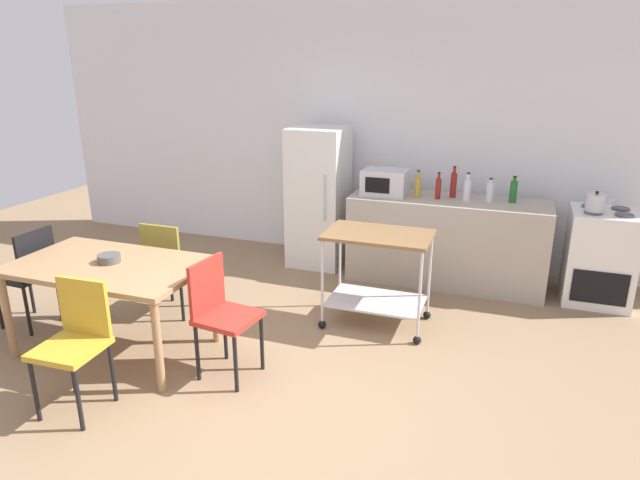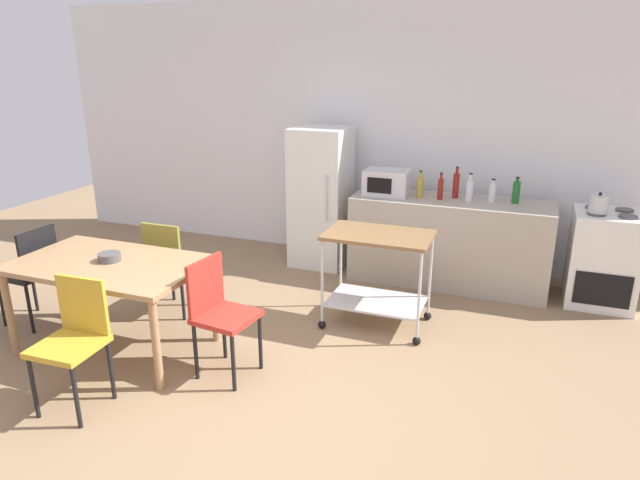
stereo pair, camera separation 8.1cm
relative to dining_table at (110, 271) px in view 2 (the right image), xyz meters
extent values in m
plane|color=#8C7051|center=(1.40, -0.24, -0.67)|extent=(12.00, 12.00, 0.00)
cube|color=white|center=(1.40, 2.96, 0.78)|extent=(8.40, 0.12, 2.90)
cube|color=#A89E8E|center=(2.30, 2.36, -0.22)|extent=(2.00, 0.64, 0.90)
cube|color=#A37A51|center=(0.00, 0.00, 0.06)|extent=(1.50, 0.90, 0.04)
cylinder|color=#A37A51|center=(-0.69, -0.39, -0.32)|extent=(0.06, 0.06, 0.71)
cylinder|color=#A37A51|center=(0.69, -0.39, -0.32)|extent=(0.06, 0.06, 0.71)
cylinder|color=#A37A51|center=(-0.69, 0.39, -0.32)|extent=(0.06, 0.06, 0.71)
cylinder|color=#A37A51|center=(0.69, 0.39, -0.32)|extent=(0.06, 0.06, 0.71)
cube|color=#B72D23|center=(1.05, -0.03, -0.20)|extent=(0.45, 0.45, 0.04)
cube|color=#B72D23|center=(0.87, 0.00, 0.02)|extent=(0.08, 0.38, 0.40)
cylinder|color=black|center=(1.20, -0.22, -0.45)|extent=(0.03, 0.03, 0.45)
cylinder|color=black|center=(1.24, 0.12, -0.45)|extent=(0.03, 0.03, 0.45)
cylinder|color=black|center=(0.86, -0.17, -0.45)|extent=(0.03, 0.03, 0.45)
cylinder|color=black|center=(0.90, 0.16, -0.45)|extent=(0.03, 0.03, 0.45)
cube|color=gold|center=(0.29, -0.78, -0.20)|extent=(0.42, 0.42, 0.04)
cube|color=gold|center=(0.29, -0.60, 0.02)|extent=(0.38, 0.05, 0.40)
cylinder|color=black|center=(0.13, -0.95, -0.45)|extent=(0.03, 0.03, 0.45)
cylinder|color=black|center=(0.47, -0.94, -0.45)|extent=(0.03, 0.03, 0.45)
cylinder|color=black|center=(0.12, -0.61, -0.45)|extent=(0.03, 0.03, 0.45)
cylinder|color=black|center=(0.46, -0.60, -0.45)|extent=(0.03, 0.03, 0.45)
cube|color=black|center=(-1.03, 0.11, -0.20)|extent=(0.41, 0.41, 0.04)
cube|color=black|center=(-0.85, 0.11, 0.02)|extent=(0.04, 0.38, 0.40)
cylinder|color=black|center=(-1.19, 0.29, -0.45)|extent=(0.03, 0.03, 0.45)
cylinder|color=black|center=(-1.20, -0.05, -0.45)|extent=(0.03, 0.03, 0.45)
cylinder|color=black|center=(-0.85, 0.28, -0.45)|extent=(0.03, 0.03, 0.45)
cylinder|color=black|center=(-0.86, -0.06, -0.45)|extent=(0.03, 0.03, 0.45)
cube|color=olive|center=(0.04, 0.79, -0.20)|extent=(0.41, 0.41, 0.04)
cube|color=olive|center=(0.05, 0.61, 0.02)|extent=(0.38, 0.04, 0.40)
cylinder|color=black|center=(0.21, 0.96, -0.45)|extent=(0.03, 0.03, 0.45)
cylinder|color=black|center=(-0.13, 0.95, -0.45)|extent=(0.03, 0.03, 0.45)
cylinder|color=black|center=(0.22, 0.62, -0.45)|extent=(0.03, 0.03, 0.45)
cylinder|color=black|center=(-0.12, 0.61, -0.45)|extent=(0.03, 0.03, 0.45)
cube|color=white|center=(3.75, 2.38, -0.22)|extent=(0.60, 0.60, 0.90)
cube|color=black|center=(3.75, 2.07, -0.42)|extent=(0.48, 0.01, 0.32)
cylinder|color=#47474C|center=(3.62, 2.26, 0.24)|extent=(0.16, 0.16, 0.02)
cylinder|color=#47474C|center=(3.88, 2.26, 0.24)|extent=(0.16, 0.16, 0.02)
cylinder|color=#47474C|center=(3.62, 2.50, 0.24)|extent=(0.16, 0.16, 0.02)
cylinder|color=#47474C|center=(3.88, 2.50, 0.24)|extent=(0.16, 0.16, 0.02)
cube|color=white|center=(0.85, 2.46, 0.10)|extent=(0.60, 0.60, 1.55)
cylinder|color=silver|center=(1.03, 2.14, 0.18)|extent=(0.02, 0.02, 0.50)
cube|color=brown|center=(1.87, 1.16, 0.16)|extent=(0.90, 0.56, 0.03)
cube|color=silver|center=(1.87, 1.16, -0.45)|extent=(0.83, 0.52, 0.02)
cylinder|color=silver|center=(1.45, 0.91, -0.22)|extent=(0.02, 0.02, 0.76)
sphere|color=black|center=(1.45, 0.91, -0.64)|extent=(0.07, 0.07, 0.07)
cylinder|color=silver|center=(2.29, 0.91, -0.22)|extent=(0.02, 0.02, 0.76)
sphere|color=black|center=(2.29, 0.91, -0.64)|extent=(0.07, 0.07, 0.07)
cylinder|color=silver|center=(1.45, 1.41, -0.22)|extent=(0.02, 0.02, 0.76)
sphere|color=black|center=(1.45, 1.41, -0.64)|extent=(0.07, 0.07, 0.07)
cylinder|color=silver|center=(2.29, 1.41, -0.22)|extent=(0.02, 0.02, 0.76)
sphere|color=black|center=(2.29, 1.41, -0.64)|extent=(0.07, 0.07, 0.07)
cube|color=silver|center=(1.63, 2.35, 0.36)|extent=(0.46, 0.34, 0.26)
cube|color=black|center=(1.59, 2.17, 0.36)|extent=(0.25, 0.01, 0.16)
cylinder|color=gold|center=(1.98, 2.34, 0.33)|extent=(0.07, 0.07, 0.20)
cylinder|color=gold|center=(1.98, 2.34, 0.46)|extent=(0.03, 0.03, 0.06)
cylinder|color=black|center=(1.98, 2.34, 0.50)|extent=(0.03, 0.03, 0.01)
cylinder|color=maroon|center=(2.19, 2.34, 0.33)|extent=(0.06, 0.06, 0.21)
cylinder|color=maroon|center=(2.19, 2.34, 0.47)|extent=(0.03, 0.03, 0.06)
cylinder|color=black|center=(2.19, 2.34, 0.50)|extent=(0.03, 0.03, 0.01)
cylinder|color=maroon|center=(2.32, 2.46, 0.36)|extent=(0.06, 0.06, 0.25)
cylinder|color=maroon|center=(2.32, 2.46, 0.51)|extent=(0.03, 0.03, 0.06)
cylinder|color=black|center=(2.32, 2.46, 0.55)|extent=(0.03, 0.03, 0.01)
cylinder|color=silver|center=(2.47, 2.36, 0.33)|extent=(0.07, 0.07, 0.21)
cylinder|color=silver|center=(2.47, 2.36, 0.47)|extent=(0.03, 0.03, 0.06)
cylinder|color=black|center=(2.47, 2.36, 0.51)|extent=(0.04, 0.04, 0.01)
cylinder|color=silver|center=(2.69, 2.40, 0.32)|extent=(0.07, 0.07, 0.18)
cylinder|color=silver|center=(2.69, 2.40, 0.43)|extent=(0.03, 0.03, 0.04)
cylinder|color=black|center=(2.69, 2.40, 0.46)|extent=(0.04, 0.04, 0.01)
cylinder|color=#1E6628|center=(2.91, 2.45, 0.34)|extent=(0.07, 0.07, 0.21)
cylinder|color=#1E6628|center=(2.91, 2.45, 0.46)|extent=(0.03, 0.03, 0.04)
cylinder|color=black|center=(2.91, 2.45, 0.49)|extent=(0.04, 0.04, 0.01)
cylinder|color=#4C4C4C|center=(-0.01, 0.02, 0.11)|extent=(0.18, 0.18, 0.06)
cylinder|color=silver|center=(3.63, 2.28, 0.33)|extent=(0.17, 0.17, 0.16)
sphere|color=black|center=(3.63, 2.28, 0.42)|extent=(0.03, 0.03, 0.03)
cylinder|color=silver|center=(3.75, 2.28, 0.35)|extent=(0.08, 0.02, 0.07)
camera|label=1|loc=(2.92, -3.25, 1.61)|focal=31.20mm
camera|label=2|loc=(2.99, -3.22, 1.61)|focal=31.20mm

